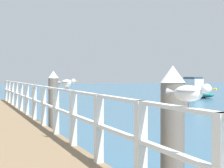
{
  "coord_description": "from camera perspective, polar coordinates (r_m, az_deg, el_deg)",
  "views": [
    {
      "loc": [
        -0.65,
        -0.32,
        1.76
      ],
      "look_at": [
        3.03,
        10.17,
        1.51
      ],
      "focal_mm": 66.05,
      "sensor_mm": 36.0,
      "label": 1
    }
  ],
  "objects": [
    {
      "name": "dock_piling_near",
      "position": [
        4.9,
        8.37,
        -8.34
      ],
      "size": [
        0.29,
        0.29,
        1.87
      ],
      "color": "#6B6056",
      "rests_on": "ground_plane"
    },
    {
      "name": "seagull_background",
      "position": [
        8.26,
        -6.24,
        0.17
      ],
      "size": [
        0.31,
        0.41,
        0.21
      ],
      "rotation": [
        0.0,
        0.0,
        3.76
      ],
      "color": "white",
      "rests_on": "pier_railing"
    },
    {
      "name": "pier_railing",
      "position": [
        11.71,
        -10.13,
        -2.12
      ],
      "size": [
        0.12,
        20.96,
        1.04
      ],
      "color": "silver",
      "rests_on": "pier_deck"
    },
    {
      "name": "dock_piling_far",
      "position": [
        11.58,
        -8.1,
        -2.78
      ],
      "size": [
        0.29,
        0.29,
        1.87
      ],
      "color": "#6B6056",
      "rests_on": "ground_plane"
    },
    {
      "name": "seagull_foreground",
      "position": [
        3.75,
        10.62,
        -1.16
      ],
      "size": [
        0.3,
        0.42,
        0.21
      ],
      "rotation": [
        0.0,
        0.0,
        3.74
      ],
      "color": "white",
      "rests_on": "pier_railing"
    },
    {
      "name": "boat_2",
      "position": [
        32.61,
        11.41,
        -0.91
      ],
      "size": [
        1.5,
        4.38,
        1.6
      ],
      "rotation": [
        0.0,
        0.0,
        0.05
      ],
      "color": "#197266",
      "rests_on": "ground_plane"
    }
  ]
}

